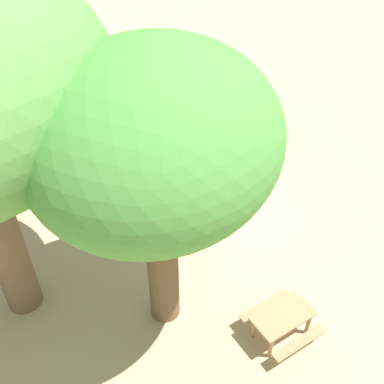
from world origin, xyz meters
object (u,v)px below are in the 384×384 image
Objects in this scene: person_handler at (161,209)px; market_stall_green at (56,94)px; market_stall_teal at (12,121)px; shade_tree_main at (155,142)px; wooden_bench at (194,118)px; elephant at (214,205)px; picnic_table_near at (282,320)px.

market_stall_green is at bearing 110.09° from person_handler.
person_handler is 0.64× the size of market_stall_teal.
person_handler is at bearing 30.70° from shade_tree_main.
shade_tree_main reaches higher than wooden_bench.
elephant is at bearing -111.63° from market_stall_green.
shade_tree_main is at bearing -127.48° from market_stall_green.
elephant is at bearing -96.09° from market_stall_teal.
shade_tree_main is 2.82× the size of market_stall_green.
shade_tree_main is (-2.54, -1.51, 4.23)m from person_handler.
market_stall_teal is at bearing -104.74° from wooden_bench.
shade_tree_main is 3.46× the size of picnic_table_near.
wooden_bench reaches higher than picnic_table_near.
shade_tree_main is at bearing -30.79° from wooden_bench.
market_stall_teal reaches higher than elephant.
wooden_bench is 0.54× the size of market_stall_green.
person_handler is at bearing -120.37° from market_stall_green.
market_stall_teal is at bearing 64.23° from shade_tree_main.
person_handler is at bearing -43.71° from elephant.
wooden_bench is at bearing 67.64° from person_handler.
market_stall_teal is (0.96, 8.97, 0.21)m from elephant.
person_handler is at bearing -34.99° from wooden_bench.
person_handler is 0.64× the size of market_stall_green.
person_handler is 8.86m from market_stall_green.
elephant is at bearing 78.73° from picnic_table_near.
person_handler reaches higher than wooden_bench.
picnic_table_near is 0.81× the size of market_stall_teal.
shade_tree_main is 10.55m from wooden_bench.
picnic_table_near is at bearing -77.76° from shade_tree_main.
picnic_table_near is at bearing -117.98° from market_stall_green.
market_stall_green is at bearing 0.00° from market_stall_teal.
person_handler is 1.20× the size of wooden_bench.
picnic_table_near is at bearing -63.09° from person_handler.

